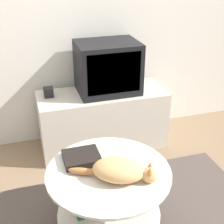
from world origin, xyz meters
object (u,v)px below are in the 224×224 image
object	(u,v)px
tv	(108,67)
cat	(120,170)
speaker	(48,92)
dvd_box	(82,158)

from	to	relation	value
tv	cat	distance (m)	1.16
speaker	dvd_box	distance (m)	0.92
tv	speaker	xyz separation A→B (m)	(-0.52, 0.04, -0.18)
cat	speaker	bearing A→B (deg)	128.37
dvd_box	cat	bearing A→B (deg)	-53.58
speaker	dvd_box	xyz separation A→B (m)	(0.09, -0.91, -0.08)
dvd_box	cat	size ratio (longest dim) A/B	0.47
tv	dvd_box	world-z (taller)	tv
tv	dvd_box	size ratio (longest dim) A/B	2.33
tv	speaker	distance (m)	0.55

